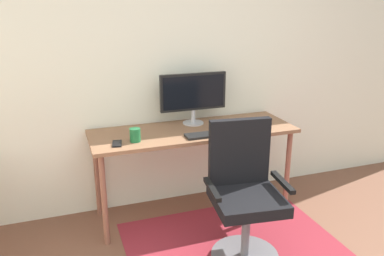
# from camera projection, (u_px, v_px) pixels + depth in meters

# --- Properties ---
(wall_back) EXTENTS (6.00, 0.10, 2.60)m
(wall_back) POSITION_uv_depth(u_px,v_px,m) (182.00, 59.00, 3.43)
(wall_back) COLOR white
(wall_back) RESTS_ON ground
(area_rug) EXTENTS (1.60, 1.36, 0.01)m
(area_rug) POSITION_uv_depth(u_px,v_px,m) (238.00, 251.00, 2.93)
(area_rug) COLOR maroon
(area_rug) RESTS_ON ground
(desk) EXTENTS (1.70, 0.59, 0.77)m
(desk) POSITION_uv_depth(u_px,v_px,m) (193.00, 138.00, 3.28)
(desk) COLOR brown
(desk) RESTS_ON ground
(monitor) EXTENTS (0.58, 0.18, 0.44)m
(monitor) POSITION_uv_depth(u_px,v_px,m) (193.00, 94.00, 3.33)
(monitor) COLOR #B2B2B7
(monitor) RESTS_ON desk
(keyboard) EXTENTS (0.43, 0.13, 0.02)m
(keyboard) POSITION_uv_depth(u_px,v_px,m) (212.00, 134.00, 3.11)
(keyboard) COLOR black
(keyboard) RESTS_ON desk
(computer_mouse) EXTENTS (0.06, 0.10, 0.03)m
(computer_mouse) POSITION_uv_depth(u_px,v_px,m) (250.00, 130.00, 3.20)
(computer_mouse) COLOR white
(computer_mouse) RESTS_ON desk
(coffee_cup) EXTENTS (0.08, 0.08, 0.10)m
(coffee_cup) POSITION_uv_depth(u_px,v_px,m) (135.00, 135.00, 2.96)
(coffee_cup) COLOR #1B6535
(coffee_cup) RESTS_ON desk
(cell_phone) EXTENTS (0.09, 0.15, 0.01)m
(cell_phone) POSITION_uv_depth(u_px,v_px,m) (117.00, 144.00, 2.92)
(cell_phone) COLOR black
(cell_phone) RESTS_ON desk
(office_chair) EXTENTS (0.58, 0.52, 1.01)m
(office_chair) POSITION_uv_depth(u_px,v_px,m) (244.00, 202.00, 2.76)
(office_chair) COLOR slate
(office_chair) RESTS_ON ground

